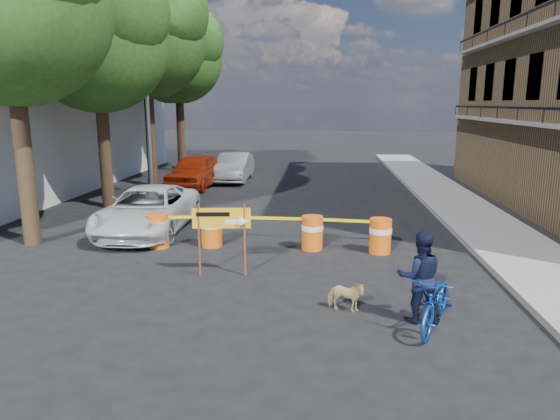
% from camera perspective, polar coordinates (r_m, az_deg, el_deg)
% --- Properties ---
extents(ground, '(120.00, 120.00, 0.00)m').
position_cam_1_polar(ground, '(11.34, -1.03, -7.50)').
color(ground, black).
rests_on(ground, ground).
extents(sidewalk_east, '(2.40, 40.00, 0.15)m').
position_cam_1_polar(sidewalk_east, '(17.78, 21.36, -0.83)').
color(sidewalk_east, gray).
rests_on(sidewalk_east, ground).
extents(tree_mid_a, '(5.25, 5.00, 8.68)m').
position_cam_1_polar(tree_mid_a, '(19.41, -20.04, 17.94)').
color(tree_mid_a, '#332316').
rests_on(tree_mid_a, ground).
extents(tree_mid_b, '(5.67, 5.40, 9.62)m').
position_cam_1_polar(tree_mid_b, '(24.11, -14.98, 18.67)').
color(tree_mid_b, '#332316').
rests_on(tree_mid_b, ground).
extents(tree_far, '(5.04, 4.80, 8.84)m').
position_cam_1_polar(tree_far, '(28.81, -11.48, 16.70)').
color(tree_far, '#332316').
rests_on(tree_far, ground).
extents(streetlamp, '(1.25, 0.18, 8.00)m').
position_cam_1_polar(streetlamp, '(21.32, -14.86, 13.27)').
color(streetlamp, gray).
rests_on(streetlamp, ground).
extents(barrel_far_left, '(0.58, 0.58, 0.90)m').
position_cam_1_polar(barrel_far_left, '(13.77, -13.74, -2.25)').
color(barrel_far_left, orange).
rests_on(barrel_far_left, ground).
extents(barrel_mid_left, '(0.58, 0.58, 0.90)m').
position_cam_1_polar(barrel_mid_left, '(13.59, -7.84, -2.20)').
color(barrel_mid_left, orange).
rests_on(barrel_mid_left, ground).
extents(barrel_mid_right, '(0.58, 0.58, 0.90)m').
position_cam_1_polar(barrel_mid_right, '(13.21, 3.70, -2.53)').
color(barrel_mid_right, orange).
rests_on(barrel_mid_right, ground).
extents(barrel_far_right, '(0.58, 0.58, 0.90)m').
position_cam_1_polar(barrel_far_right, '(13.14, 11.39, -2.83)').
color(barrel_far_right, orange).
rests_on(barrel_far_right, ground).
extents(detour_sign, '(1.28, 0.26, 1.65)m').
position_cam_1_polar(detour_sign, '(11.05, -5.93, -1.60)').
color(detour_sign, '#592D19').
rests_on(detour_sign, ground).
extents(pedestrian, '(0.81, 0.63, 1.65)m').
position_cam_1_polar(pedestrian, '(9.16, 15.68, -7.37)').
color(pedestrian, black).
rests_on(pedestrian, ground).
extents(bicycle, '(1.00, 1.16, 1.87)m').
position_cam_1_polar(bicycle, '(8.93, 17.64, -7.24)').
color(bicycle, '#1444A5').
rests_on(bicycle, ground).
extents(dog, '(0.76, 0.48, 0.59)m').
position_cam_1_polar(dog, '(9.48, 7.49, -9.73)').
color(dog, tan).
rests_on(dog, ground).
extents(suv_white, '(2.31, 4.88, 1.35)m').
position_cam_1_polar(suv_white, '(15.45, -14.85, 0.01)').
color(suv_white, silver).
rests_on(suv_white, ground).
extents(sedan_red, '(2.13, 4.63, 1.54)m').
position_cam_1_polar(sedan_red, '(23.30, -9.64, 4.47)').
color(sedan_red, '#A7270D').
rests_on(sedan_red, ground).
extents(sedan_silver, '(1.47, 4.19, 1.38)m').
position_cam_1_polar(sedan_silver, '(24.97, -5.23, 4.91)').
color(sedan_silver, '#B0B2B8').
rests_on(sedan_silver, ground).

